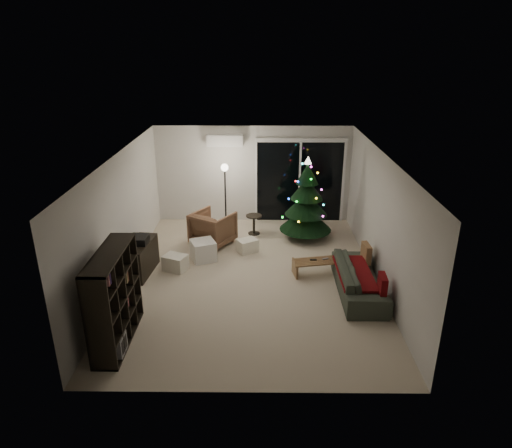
% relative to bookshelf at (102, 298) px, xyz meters
% --- Properties ---
extents(room, '(6.50, 7.51, 2.60)m').
position_rel_bookshelf_xyz_m(room, '(2.71, 3.58, 0.25)').
color(room, beige).
rests_on(room, ground).
extents(bookshelf, '(0.44, 1.55, 1.53)m').
position_rel_bookshelf_xyz_m(bookshelf, '(0.00, 0.00, 0.00)').
color(bookshelf, black).
rests_on(bookshelf, floor).
extents(media_cabinet, '(0.51, 1.11, 0.67)m').
position_rel_bookshelf_xyz_m(media_cabinet, '(0.00, 2.28, -0.43)').
color(media_cabinet, black).
rests_on(media_cabinet, floor).
extents(stereo, '(0.34, 0.40, 0.14)m').
position_rel_bookshelf_xyz_m(stereo, '(0.00, 2.28, -0.02)').
color(stereo, black).
rests_on(stereo, media_cabinet).
extents(armchair, '(1.17, 1.18, 0.79)m').
position_rel_bookshelf_xyz_m(armchair, '(1.33, 3.76, -0.37)').
color(armchair, brown).
rests_on(armchair, floor).
extents(ottoman, '(0.64, 0.64, 0.44)m').
position_rel_bookshelf_xyz_m(ottoman, '(1.20, 2.90, -0.55)').
color(ottoman, white).
rests_on(ottoman, floor).
extents(cardboard_box_a, '(0.56, 0.50, 0.33)m').
position_rel_bookshelf_xyz_m(cardboard_box_a, '(0.67, 2.41, -0.60)').
color(cardboard_box_a, beige).
rests_on(cardboard_box_a, floor).
extents(cardboard_box_b, '(0.52, 0.48, 0.29)m').
position_rel_bookshelf_xyz_m(cardboard_box_b, '(2.14, 3.32, -0.62)').
color(cardboard_box_b, beige).
rests_on(cardboard_box_b, floor).
extents(side_table, '(0.48, 0.48, 0.49)m').
position_rel_bookshelf_xyz_m(side_table, '(2.28, 4.36, -0.52)').
color(side_table, black).
rests_on(side_table, floor).
extents(floor_lamp, '(0.27, 0.27, 1.68)m').
position_rel_bookshelf_xyz_m(floor_lamp, '(1.58, 4.51, 0.07)').
color(floor_lamp, black).
rests_on(floor_lamp, floor).
extents(sofa, '(0.78, 1.97, 0.57)m').
position_rel_bookshelf_xyz_m(sofa, '(4.30, 1.52, -0.48)').
color(sofa, '#2C2D2A').
rests_on(sofa, floor).
extents(sofa_throw, '(0.61, 1.42, 0.05)m').
position_rel_bookshelf_xyz_m(sofa_throw, '(4.20, 1.52, -0.35)').
color(sofa_throw, '#560913').
rests_on(sofa_throw, sofa).
extents(cushion_a, '(0.15, 0.39, 0.38)m').
position_rel_bookshelf_xyz_m(cushion_a, '(4.55, 2.17, -0.25)').
color(cushion_a, olive).
rests_on(cushion_a, sofa).
extents(cushion_b, '(0.14, 0.39, 0.38)m').
position_rel_bookshelf_xyz_m(cushion_b, '(4.55, 0.87, -0.25)').
color(cushion_b, '#560913').
rests_on(cushion_b, sofa).
extents(coffee_table, '(1.14, 0.57, 0.34)m').
position_rel_bookshelf_xyz_m(coffee_table, '(3.66, 2.19, -0.59)').
color(coffee_table, olive).
rests_on(coffee_table, floor).
extents(remote_a, '(0.14, 0.04, 0.02)m').
position_rel_bookshelf_xyz_m(remote_a, '(3.51, 2.19, -0.41)').
color(remote_a, black).
rests_on(remote_a, coffee_table).
extents(remote_b, '(0.13, 0.08, 0.02)m').
position_rel_bookshelf_xyz_m(remote_b, '(3.76, 2.24, -0.41)').
color(remote_b, slate).
rests_on(remote_b, coffee_table).
extents(christmas_tree, '(1.49, 1.49, 2.01)m').
position_rel_bookshelf_xyz_m(christmas_tree, '(3.52, 4.12, 0.24)').
color(christmas_tree, black).
rests_on(christmas_tree, floor).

